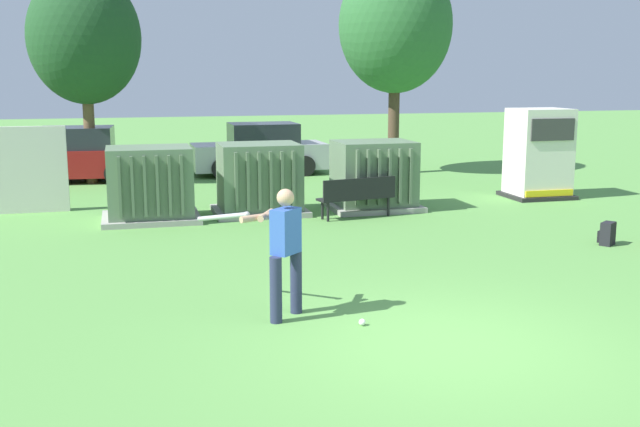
{
  "coord_description": "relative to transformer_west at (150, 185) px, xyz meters",
  "views": [
    {
      "loc": [
        -3.67,
        -8.1,
        3.24
      ],
      "look_at": [
        -0.66,
        3.5,
        1.0
      ],
      "focal_mm": 42.84,
      "sensor_mm": 36.0,
      "label": 1
    }
  ],
  "objects": [
    {
      "name": "sports_ball",
      "position": [
        2.36,
        -7.92,
        -0.74
      ],
      "size": [
        0.09,
        0.09,
        0.09
      ],
      "primitive_type": "sphere",
      "color": "white",
      "rests_on": "ground"
    },
    {
      "name": "transformer_mid_east",
      "position": [
        5.2,
        0.12,
        0.0
      ],
      "size": [
        2.1,
        1.7,
        1.62
      ],
      "color": "#9E9B93",
      "rests_on": "ground"
    },
    {
      "name": "tree_center_left",
      "position": [
        7.84,
        6.06,
        3.84
      ],
      "size": [
        3.53,
        3.53,
        6.74
      ],
      "color": "#4C3828",
      "rests_on": "ground"
    },
    {
      "name": "parked_car_left_of_center",
      "position": [
        3.69,
        7.03,
        -0.04
      ],
      "size": [
        4.22,
        1.96,
        1.62
      ],
      "color": "#B2B2B7",
      "rests_on": "ground"
    },
    {
      "name": "transformer_west",
      "position": [
        0.0,
        0.0,
        0.0
      ],
      "size": [
        2.1,
        1.7,
        1.62
      ],
      "color": "#9E9B93",
      "rests_on": "ground"
    },
    {
      "name": "backpack",
      "position": [
        8.26,
        -4.63,
        -0.57
      ],
      "size": [
        0.38,
        0.37,
        0.44
      ],
      "color": "black",
      "rests_on": "ground"
    },
    {
      "name": "parked_car_leftmost",
      "position": [
        -1.97,
        6.77,
        -0.04
      ],
      "size": [
        4.31,
        2.16,
        1.62
      ],
      "color": "maroon",
      "rests_on": "ground"
    },
    {
      "name": "generator_enclosure",
      "position": [
        9.87,
        0.68,
        0.35
      ],
      "size": [
        1.6,
        1.4,
        2.3
      ],
      "color": "#262626",
      "rests_on": "ground"
    },
    {
      "name": "park_bench",
      "position": [
        4.48,
        -0.89,
        -0.25
      ],
      "size": [
        1.84,
        0.74,
        0.92
      ],
      "color": "black",
      "rests_on": "ground"
    },
    {
      "name": "ground_plane",
      "position": [
        3.13,
        -8.81,
        -0.79
      ],
      "size": [
        96.0,
        96.0,
        0.0
      ],
      "primitive_type": "plane",
      "color": "#5B9947"
    },
    {
      "name": "transformer_mid_west",
      "position": [
        2.46,
        0.22,
        0.0
      ],
      "size": [
        2.1,
        1.7,
        1.62
      ],
      "color": "#9E9B93",
      "rests_on": "ground"
    },
    {
      "name": "batter",
      "position": [
        1.44,
        -7.3,
        0.19
      ],
      "size": [
        1.3,
        1.33,
        1.74
      ],
      "color": "#282D4C",
      "rests_on": "ground"
    },
    {
      "name": "tree_left",
      "position": [
        -1.45,
        6.29,
        3.38
      ],
      "size": [
        3.18,
        3.18,
        6.07
      ],
      "color": "brown",
      "rests_on": "ground"
    }
  ]
}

